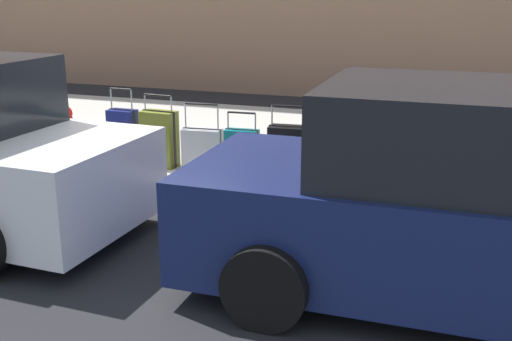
{
  "coord_description": "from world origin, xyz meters",
  "views": [
    {
      "loc": [
        -3.96,
        6.29,
        2.4
      ],
      "look_at": [
        -2.01,
        0.73,
        0.65
      ],
      "focal_mm": 44.44,
      "sensor_mm": 36.0,
      "label": 1
    }
  ],
  "objects_px": {
    "suitcase_teal_4": "(242,153)",
    "fire_hydrant": "(66,131)",
    "suitcase_navy_0": "(426,164)",
    "suitcase_navy_7": "(124,136)",
    "suitcase_silver_5": "(202,149)",
    "suitcase_black_3": "(288,153)",
    "parked_car_navy_0": "(475,207)",
    "suitcase_red_2": "(334,160)",
    "suitcase_olive_6": "(160,139)",
    "bollard_post": "(24,132)",
    "suitcase_maroon_1": "(380,169)"
  },
  "relations": [
    {
      "from": "suitcase_teal_4",
      "to": "suitcase_olive_6",
      "type": "relative_size",
      "value": 0.86
    },
    {
      "from": "bollard_post",
      "to": "suitcase_navy_7",
      "type": "bearing_deg",
      "value": -170.91
    },
    {
      "from": "suitcase_navy_0",
      "to": "suitcase_maroon_1",
      "type": "relative_size",
      "value": 1.27
    },
    {
      "from": "suitcase_maroon_1",
      "to": "suitcase_red_2",
      "type": "bearing_deg",
      "value": -6.13
    },
    {
      "from": "suitcase_teal_4",
      "to": "fire_hydrant",
      "type": "relative_size",
      "value": 1.13
    },
    {
      "from": "suitcase_maroon_1",
      "to": "suitcase_red_2",
      "type": "height_order",
      "value": "suitcase_red_2"
    },
    {
      "from": "suitcase_teal_4",
      "to": "suitcase_silver_5",
      "type": "relative_size",
      "value": 0.94
    },
    {
      "from": "suitcase_teal_4",
      "to": "parked_car_navy_0",
      "type": "xyz_separation_m",
      "value": [
        -2.67,
        2.13,
        0.35
      ]
    },
    {
      "from": "parked_car_navy_0",
      "to": "suitcase_maroon_1",
      "type": "bearing_deg",
      "value": -64.54
    },
    {
      "from": "fire_hydrant",
      "to": "bollard_post",
      "type": "xyz_separation_m",
      "value": [
        0.55,
        0.15,
        -0.02
      ]
    },
    {
      "from": "suitcase_navy_7",
      "to": "bollard_post",
      "type": "relative_size",
      "value": 1.4
    },
    {
      "from": "suitcase_maroon_1",
      "to": "suitcase_black_3",
      "type": "xyz_separation_m",
      "value": [
        1.1,
        -0.08,
        0.07
      ]
    },
    {
      "from": "suitcase_navy_7",
      "to": "parked_car_navy_0",
      "type": "xyz_separation_m",
      "value": [
        -4.36,
        2.23,
        0.3
      ]
    },
    {
      "from": "suitcase_teal_4",
      "to": "suitcase_navy_7",
      "type": "height_order",
      "value": "suitcase_navy_7"
    },
    {
      "from": "suitcase_navy_7",
      "to": "fire_hydrant",
      "type": "relative_size",
      "value": 1.38
    },
    {
      "from": "suitcase_navy_7",
      "to": "suitcase_maroon_1",
      "type": "bearing_deg",
      "value": 178.3
    },
    {
      "from": "suitcase_maroon_1",
      "to": "suitcase_olive_6",
      "type": "bearing_deg",
      "value": -1.86
    },
    {
      "from": "suitcase_navy_0",
      "to": "suitcase_silver_5",
      "type": "xyz_separation_m",
      "value": [
        2.73,
        -0.11,
        -0.09
      ]
    },
    {
      "from": "suitcase_navy_0",
      "to": "fire_hydrant",
      "type": "relative_size",
      "value": 1.44
    },
    {
      "from": "suitcase_maroon_1",
      "to": "parked_car_navy_0",
      "type": "bearing_deg",
      "value": 115.46
    },
    {
      "from": "bollard_post",
      "to": "suitcase_teal_4",
      "type": "bearing_deg",
      "value": -177.87
    },
    {
      "from": "suitcase_silver_5",
      "to": "suitcase_maroon_1",
      "type": "bearing_deg",
      "value": 177.42
    },
    {
      "from": "suitcase_maroon_1",
      "to": "suitcase_teal_4",
      "type": "bearing_deg",
      "value": 0.27
    },
    {
      "from": "suitcase_silver_5",
      "to": "parked_car_navy_0",
      "type": "bearing_deg",
      "value": 145.4
    },
    {
      "from": "suitcase_navy_0",
      "to": "suitcase_red_2",
      "type": "bearing_deg",
      "value": -3.77
    },
    {
      "from": "suitcase_navy_0",
      "to": "suitcase_teal_4",
      "type": "xyz_separation_m",
      "value": [
        2.16,
        -0.0,
        -0.07
      ]
    },
    {
      "from": "fire_hydrant",
      "to": "bollard_post",
      "type": "height_order",
      "value": "fire_hydrant"
    },
    {
      "from": "suitcase_maroon_1",
      "to": "suitcase_black_3",
      "type": "relative_size",
      "value": 0.89
    },
    {
      "from": "suitcase_red_2",
      "to": "suitcase_silver_5",
      "type": "height_order",
      "value": "suitcase_red_2"
    },
    {
      "from": "suitcase_black_3",
      "to": "suitcase_teal_4",
      "type": "xyz_separation_m",
      "value": [
        0.55,
        0.09,
        -0.03
      ]
    },
    {
      "from": "suitcase_black_3",
      "to": "suitcase_olive_6",
      "type": "relative_size",
      "value": 0.97
    },
    {
      "from": "suitcase_black_3",
      "to": "bollard_post",
      "type": "bearing_deg",
      "value": 3.16
    },
    {
      "from": "suitcase_navy_0",
      "to": "bollard_post",
      "type": "height_order",
      "value": "suitcase_navy_0"
    },
    {
      "from": "suitcase_silver_5",
      "to": "parked_car_navy_0",
      "type": "xyz_separation_m",
      "value": [
        -3.24,
        2.24,
        0.38
      ]
    },
    {
      "from": "fire_hydrant",
      "to": "parked_car_navy_0",
      "type": "relative_size",
      "value": 0.16
    },
    {
      "from": "suitcase_maroon_1",
      "to": "parked_car_navy_0",
      "type": "xyz_separation_m",
      "value": [
        -1.02,
        2.13,
        0.39
      ]
    },
    {
      "from": "suitcase_maroon_1",
      "to": "fire_hydrant",
      "type": "distance_m",
      "value": 4.18
    },
    {
      "from": "suitcase_navy_0",
      "to": "suitcase_navy_7",
      "type": "bearing_deg",
      "value": -1.64
    },
    {
      "from": "suitcase_red_2",
      "to": "suitcase_navy_7",
      "type": "relative_size",
      "value": 0.9
    },
    {
      "from": "suitcase_maroon_1",
      "to": "suitcase_silver_5",
      "type": "xyz_separation_m",
      "value": [
        2.22,
        -0.1,
        0.01
      ]
    },
    {
      "from": "suitcase_black_3",
      "to": "suitcase_olive_6",
      "type": "xyz_separation_m",
      "value": [
        1.71,
        -0.01,
        0.03
      ]
    },
    {
      "from": "bollard_post",
      "to": "suitcase_red_2",
      "type": "bearing_deg",
      "value": -177.53
    },
    {
      "from": "suitcase_red_2",
      "to": "parked_car_navy_0",
      "type": "relative_size",
      "value": 0.2
    },
    {
      "from": "suitcase_navy_0",
      "to": "suitcase_maroon_1",
      "type": "distance_m",
      "value": 0.52
    },
    {
      "from": "suitcase_black_3",
      "to": "suitcase_navy_7",
      "type": "distance_m",
      "value": 2.24
    },
    {
      "from": "suitcase_black_3",
      "to": "fire_hydrant",
      "type": "bearing_deg",
      "value": 0.93
    },
    {
      "from": "fire_hydrant",
      "to": "bollard_post",
      "type": "bearing_deg",
      "value": 15.23
    },
    {
      "from": "suitcase_silver_5",
      "to": "suitcase_navy_7",
      "type": "xyz_separation_m",
      "value": [
        1.12,
        0.0,
        0.08
      ]
    },
    {
      "from": "suitcase_teal_4",
      "to": "parked_car_navy_0",
      "type": "distance_m",
      "value": 3.43
    },
    {
      "from": "suitcase_red_2",
      "to": "suitcase_black_3",
      "type": "xyz_separation_m",
      "value": [
        0.56,
        -0.02,
        0.03
      ]
    }
  ]
}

